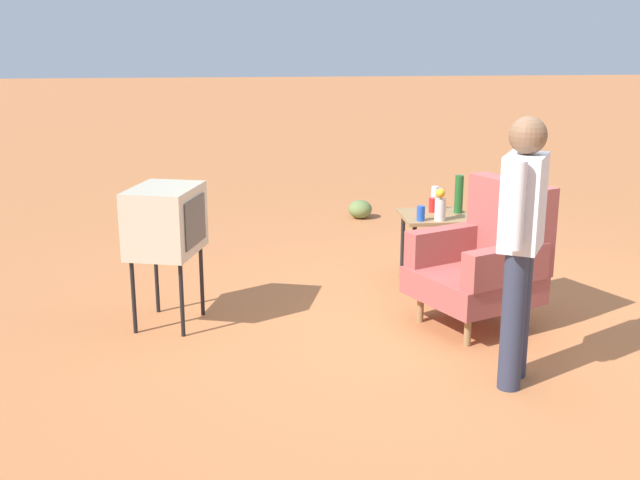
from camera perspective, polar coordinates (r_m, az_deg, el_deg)
ground_plane at (r=5.92m, az=9.89°, el=-6.20°), size 60.00×60.00×0.00m
armchair at (r=5.87m, az=11.80°, el=-1.37°), size 1.02×1.03×1.06m
side_table at (r=6.71m, az=8.28°, el=1.07°), size 0.56×0.56×0.61m
tv_on_stand at (r=5.78m, az=-11.06°, el=1.34°), size 0.70×0.59×1.03m
person_standing at (r=4.82m, az=14.29°, el=0.32°), size 0.51×0.37×1.64m
bottle_short_clear at (r=6.87m, az=8.27°, el=3.02°), size 0.06×0.06×0.20m
soda_can_red at (r=6.77m, az=8.11°, el=2.51°), size 0.07×0.07×0.12m
bottle_wine_green at (r=6.75m, az=9.97°, el=3.26°), size 0.07×0.07×0.32m
soda_can_blue at (r=6.45m, az=7.27°, el=1.91°), size 0.07×0.07×0.12m
flower_vase at (r=6.46m, az=8.66°, el=2.68°), size 0.15×0.10×0.27m
shrub_mid at (r=9.10m, az=2.91°, el=2.23°), size 0.27×0.27×0.21m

